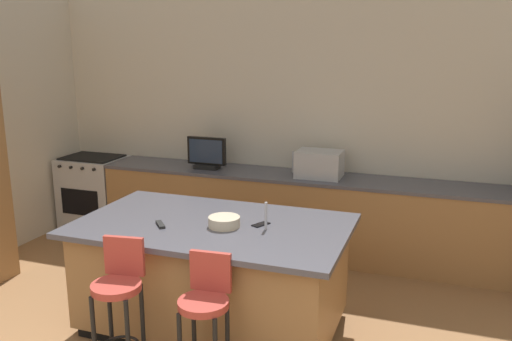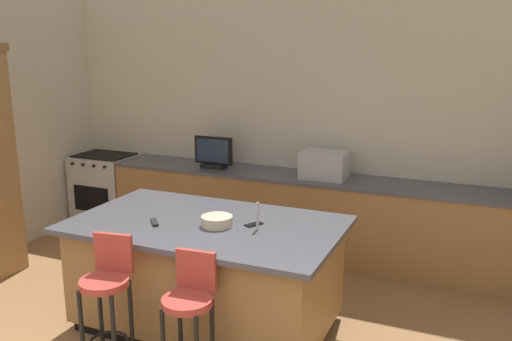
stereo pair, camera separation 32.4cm
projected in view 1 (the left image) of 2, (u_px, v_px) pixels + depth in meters
wall_back at (314, 121)px, 6.06m from camera, size 6.89×0.12×2.90m
counter_back at (296, 214)px, 5.98m from camera, size 4.56×0.62×0.90m
kitchen_island at (213, 274)px, 4.39m from camera, size 2.17×1.29×0.91m
range_oven at (95, 192)px, 6.84m from camera, size 0.76×0.63×0.92m
microwave at (319, 164)px, 5.76m from camera, size 0.48×0.36×0.28m
tv_monitor at (207, 154)px, 6.13m from camera, size 0.46×0.16×0.37m
sink_faucet_back at (293, 162)px, 5.96m from camera, size 0.02×0.02×0.24m
sink_faucet_island at (266, 216)px, 4.12m from camera, size 0.02×0.02×0.22m
bar_stool_left at (119, 297)px, 3.68m from camera, size 0.34×0.36×1.01m
bar_stool_right at (205, 312)px, 3.56m from camera, size 0.34×0.35×0.95m
fruit_bowl at (224, 222)px, 4.20m from camera, size 0.25×0.25×0.08m
cell_phone at (261, 224)px, 4.25m from camera, size 0.13×0.17×0.01m
tv_remote at (160, 224)px, 4.23m from camera, size 0.15×0.16×0.02m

